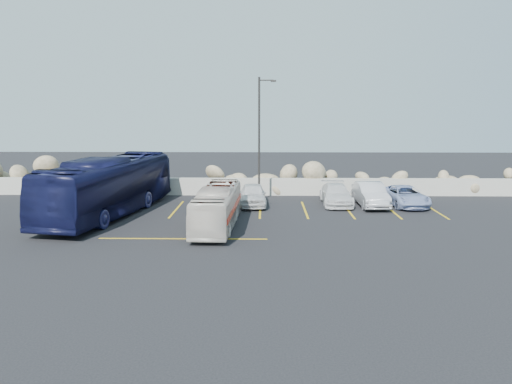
{
  "coord_description": "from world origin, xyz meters",
  "views": [
    {
      "loc": [
        2.87,
        -22.6,
        6.21
      ],
      "look_at": [
        2.4,
        4.0,
        1.6
      ],
      "focal_mm": 35.0,
      "sensor_mm": 36.0,
      "label": 1
    }
  ],
  "objects_px": {
    "car_a": "(253,195)",
    "car_d": "(405,196)",
    "car_b": "(371,195)",
    "tour_coach": "(109,186)",
    "car_c": "(336,195)",
    "vintage_bus": "(217,207)",
    "lamppost": "(260,136)"
  },
  "relations": [
    {
      "from": "car_b",
      "to": "lamppost",
      "type": "bearing_deg",
      "value": 168.01
    },
    {
      "from": "lamppost",
      "to": "vintage_bus",
      "type": "relative_size",
      "value": 1.05
    },
    {
      "from": "car_b",
      "to": "car_a",
      "type": "bearing_deg",
      "value": 177.8
    },
    {
      "from": "car_c",
      "to": "car_d",
      "type": "xyz_separation_m",
      "value": [
        4.29,
        -0.32,
        -0.02
      ]
    },
    {
      "from": "car_a",
      "to": "car_b",
      "type": "distance_m",
      "value": 7.37
    },
    {
      "from": "tour_coach",
      "to": "car_d",
      "type": "bearing_deg",
      "value": 20.17
    },
    {
      "from": "tour_coach",
      "to": "car_d",
      "type": "distance_m",
      "value": 18.02
    },
    {
      "from": "car_b",
      "to": "car_c",
      "type": "distance_m",
      "value": 2.14
    },
    {
      "from": "car_a",
      "to": "car_c",
      "type": "xyz_separation_m",
      "value": [
        5.29,
        0.39,
        -0.04
      ]
    },
    {
      "from": "tour_coach",
      "to": "car_c",
      "type": "relative_size",
      "value": 2.7
    },
    {
      "from": "lamppost",
      "to": "car_d",
      "type": "relative_size",
      "value": 1.79
    },
    {
      "from": "tour_coach",
      "to": "car_b",
      "type": "bearing_deg",
      "value": 20.97
    },
    {
      "from": "tour_coach",
      "to": "car_b",
      "type": "distance_m",
      "value": 15.82
    },
    {
      "from": "car_a",
      "to": "car_b",
      "type": "xyz_separation_m",
      "value": [
        7.37,
        -0.08,
        0.05
      ]
    },
    {
      "from": "vintage_bus",
      "to": "lamppost",
      "type": "bearing_deg",
      "value": 75.19
    },
    {
      "from": "car_a",
      "to": "car_d",
      "type": "relative_size",
      "value": 0.91
    },
    {
      "from": "car_b",
      "to": "vintage_bus",
      "type": "bearing_deg",
      "value": -149.5
    },
    {
      "from": "tour_coach",
      "to": "car_a",
      "type": "xyz_separation_m",
      "value": [
        8.16,
        2.97,
        -0.98
      ]
    },
    {
      "from": "vintage_bus",
      "to": "car_d",
      "type": "relative_size",
      "value": 1.7
    },
    {
      "from": "car_c",
      "to": "tour_coach",
      "type": "bearing_deg",
      "value": -165.26
    },
    {
      "from": "lamppost",
      "to": "tour_coach",
      "type": "bearing_deg",
      "value": -154.1
    },
    {
      "from": "vintage_bus",
      "to": "tour_coach",
      "type": "relative_size",
      "value": 0.63
    },
    {
      "from": "lamppost",
      "to": "car_c",
      "type": "xyz_separation_m",
      "value": [
        4.86,
        -0.8,
        -3.65
      ]
    },
    {
      "from": "car_d",
      "to": "car_b",
      "type": "bearing_deg",
      "value": 178.94
    },
    {
      "from": "car_b",
      "to": "car_d",
      "type": "distance_m",
      "value": 2.22
    },
    {
      "from": "car_a",
      "to": "vintage_bus",
      "type": "bearing_deg",
      "value": -108.9
    },
    {
      "from": "car_a",
      "to": "car_d",
      "type": "bearing_deg",
      "value": -2.02
    },
    {
      "from": "car_a",
      "to": "car_b",
      "type": "bearing_deg",
      "value": -3.1
    },
    {
      "from": "car_b",
      "to": "car_c",
      "type": "relative_size",
      "value": 1.01
    },
    {
      "from": "vintage_bus",
      "to": "tour_coach",
      "type": "bearing_deg",
      "value": 158.83
    },
    {
      "from": "lamppost",
      "to": "car_b",
      "type": "distance_m",
      "value": 7.91
    },
    {
      "from": "vintage_bus",
      "to": "car_d",
      "type": "height_order",
      "value": "vintage_bus"
    }
  ]
}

